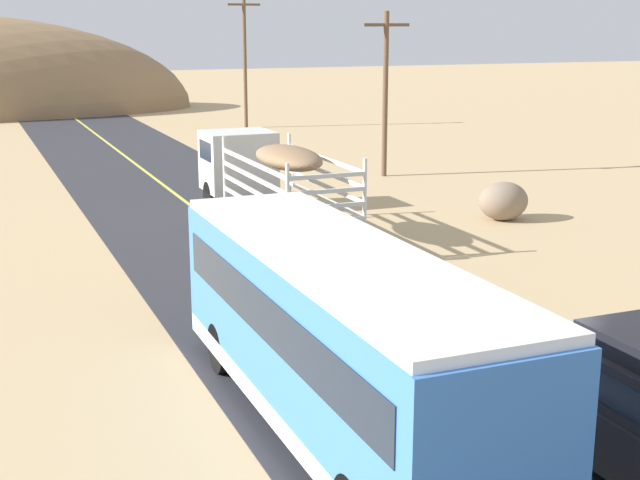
# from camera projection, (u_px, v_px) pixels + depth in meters

# --- Properties ---
(ground_plane) EXTENTS (240.00, 240.00, 0.00)m
(ground_plane) POSITION_uv_depth(u_px,v_px,m) (490.00, 432.00, 15.10)
(ground_plane) COLOR tan
(road_surface) EXTENTS (8.00, 120.00, 0.02)m
(road_surface) POSITION_uv_depth(u_px,v_px,m) (490.00, 432.00, 15.10)
(road_surface) COLOR #2D2D33
(road_surface) RESTS_ON ground
(road_centre_line) EXTENTS (0.16, 117.60, 0.00)m
(road_centre_line) POSITION_uv_depth(u_px,v_px,m) (490.00, 431.00, 15.09)
(road_centre_line) COLOR #D8CC4C
(road_centre_line) RESTS_ON road_surface
(livestock_truck) EXTENTS (2.53, 9.70, 3.02)m
(livestock_truck) POSITION_uv_depth(u_px,v_px,m) (257.00, 170.00, 30.90)
(livestock_truck) COLOR silver
(livestock_truck) RESTS_ON road_surface
(bus) EXTENTS (2.54, 10.00, 3.21)m
(bus) POSITION_uv_depth(u_px,v_px,m) (337.00, 334.00, 14.76)
(bus) COLOR #3872C6
(bus) RESTS_ON road_surface
(power_pole_mid) EXTENTS (2.20, 0.24, 7.33)m
(power_pole_mid) POSITION_uv_depth(u_px,v_px,m) (385.00, 89.00, 39.49)
(power_pole_mid) COLOR brown
(power_pole_mid) RESTS_ON ground
(power_pole_far) EXTENTS (2.20, 0.24, 8.58)m
(power_pole_far) POSITION_uv_depth(u_px,v_px,m) (245.00, 58.00, 58.03)
(power_pole_far) COLOR brown
(power_pole_far) RESTS_ON ground
(boulder_near_shoulder) EXTENTS (1.81, 1.51, 1.37)m
(boulder_near_shoulder) POSITION_uv_depth(u_px,v_px,m) (503.00, 201.00, 31.23)
(boulder_near_shoulder) COLOR #84705B
(boulder_near_shoulder) RESTS_ON ground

